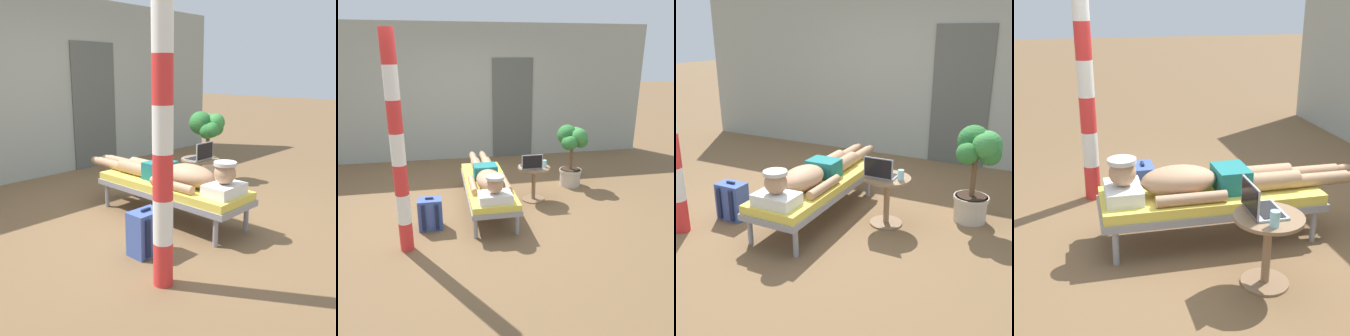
# 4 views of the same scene
# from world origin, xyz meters

# --- Properties ---
(ground_plane) EXTENTS (40.00, 40.00, 0.00)m
(ground_plane) POSITION_xyz_m (0.00, 0.00, 0.00)
(ground_plane) COLOR brown
(house_wall_back) EXTENTS (7.60, 0.20, 2.70)m
(house_wall_back) POSITION_xyz_m (0.03, 2.60, 1.35)
(house_wall_back) COLOR #999E93
(house_wall_back) RESTS_ON ground
(house_door_panel) EXTENTS (0.84, 0.03, 2.04)m
(house_door_panel) POSITION_xyz_m (0.95, 2.49, 1.02)
(house_door_panel) COLOR #545651
(house_door_panel) RESTS_ON ground
(lounge_chair) EXTENTS (0.61, 1.80, 0.42)m
(lounge_chair) POSITION_xyz_m (0.03, -0.11, 0.35)
(lounge_chair) COLOR gray
(lounge_chair) RESTS_ON ground
(person_reclining) EXTENTS (0.53, 2.17, 0.33)m
(person_reclining) POSITION_xyz_m (0.03, -0.14, 0.52)
(person_reclining) COLOR white
(person_reclining) RESTS_ON lounge_chair
(side_table) EXTENTS (0.48, 0.48, 0.52)m
(side_table) POSITION_xyz_m (0.77, 0.08, 0.36)
(side_table) COLOR #8C6B4C
(side_table) RESTS_ON ground
(laptop) EXTENTS (0.31, 0.24, 0.23)m
(laptop) POSITION_xyz_m (0.71, 0.03, 0.58)
(laptop) COLOR #A5A8AD
(laptop) RESTS_ON side_table
(drink_glass) EXTENTS (0.06, 0.06, 0.11)m
(drink_glass) POSITION_xyz_m (0.92, 0.06, 0.58)
(drink_glass) COLOR #99D8E5
(drink_glass) RESTS_ON side_table
(backpack) EXTENTS (0.30, 0.26, 0.42)m
(backpack) POSITION_xyz_m (-0.76, -0.54, 0.20)
(backpack) COLOR #3F59A5
(backpack) RESTS_ON ground
(potted_plant) EXTENTS (0.47, 0.50, 1.02)m
(potted_plant) POSITION_xyz_m (1.54, 0.59, 0.68)
(potted_plant) COLOR #BFB29E
(potted_plant) RESTS_ON ground
(porch_post) EXTENTS (0.15, 0.15, 2.37)m
(porch_post) POSITION_xyz_m (-1.02, -1.01, 1.19)
(porch_post) COLOR red
(porch_post) RESTS_ON ground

